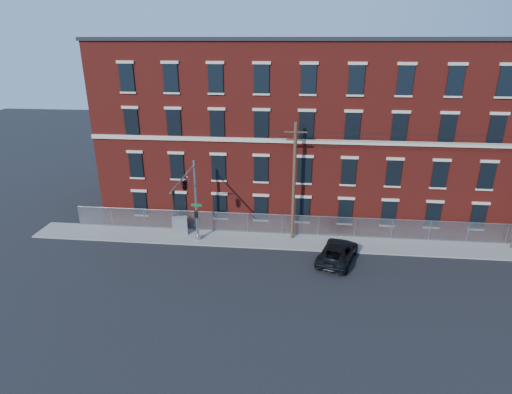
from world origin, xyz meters
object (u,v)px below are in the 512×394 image
object	(u,v)px
traffic_signal_mast	(188,191)
pickup_truck	(338,252)
utility_cabinet	(180,226)
utility_pole_near	(294,180)

from	to	relation	value
traffic_signal_mast	pickup_truck	bearing A→B (deg)	0.21
pickup_truck	utility_cabinet	bearing A→B (deg)	5.70
utility_pole_near	pickup_truck	distance (m)	6.74
traffic_signal_mast	utility_pole_near	world-z (taller)	utility_pole_near
traffic_signal_mast	utility_cabinet	world-z (taller)	traffic_signal_mast
utility_pole_near	utility_cabinet	xyz separation A→B (m)	(-9.79, -0.31, -4.42)
utility_cabinet	traffic_signal_mast	bearing A→B (deg)	-79.61
utility_pole_near	pickup_truck	size ratio (longest dim) A/B	1.92
traffic_signal_mast	pickup_truck	world-z (taller)	traffic_signal_mast
traffic_signal_mast	utility_cabinet	distance (m)	5.73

